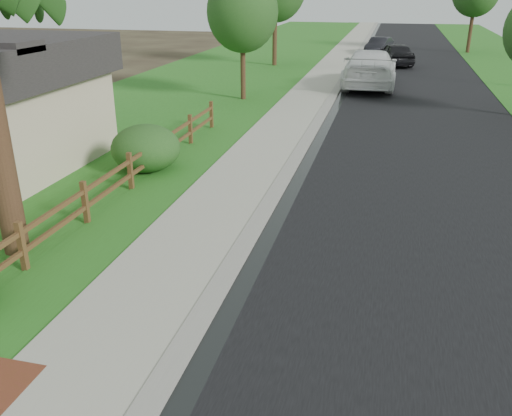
# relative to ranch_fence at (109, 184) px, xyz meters

# --- Properties ---
(ground) EXTENTS (120.00, 120.00, 0.00)m
(ground) POSITION_rel_ranch_fence_xyz_m (3.60, -6.40, -0.62)
(ground) COLOR #31261B
(road) EXTENTS (8.00, 90.00, 0.02)m
(road) POSITION_rel_ranch_fence_xyz_m (8.20, 28.60, -0.61)
(road) COLOR black
(road) RESTS_ON ground
(curb) EXTENTS (0.40, 90.00, 0.12)m
(curb) POSITION_rel_ranch_fence_xyz_m (4.00, 28.60, -0.56)
(curb) COLOR gray
(curb) RESTS_ON ground
(wet_gutter) EXTENTS (0.50, 90.00, 0.00)m
(wet_gutter) POSITION_rel_ranch_fence_xyz_m (4.35, 28.60, -0.60)
(wet_gutter) COLOR black
(wet_gutter) RESTS_ON road
(sidewalk) EXTENTS (2.20, 90.00, 0.10)m
(sidewalk) POSITION_rel_ranch_fence_xyz_m (2.70, 28.60, -0.57)
(sidewalk) COLOR #A4A08F
(sidewalk) RESTS_ON ground
(grass_strip) EXTENTS (1.60, 90.00, 0.06)m
(grass_strip) POSITION_rel_ranch_fence_xyz_m (0.80, 28.60, -0.59)
(grass_strip) COLOR #29601B
(grass_strip) RESTS_ON ground
(lawn_near) EXTENTS (9.00, 90.00, 0.04)m
(lawn_near) POSITION_rel_ranch_fence_xyz_m (-4.40, 28.60, -0.60)
(lawn_near) COLOR #29601B
(lawn_near) RESTS_ON ground
(ranch_fence) EXTENTS (0.12, 16.92, 1.10)m
(ranch_fence) POSITION_rel_ranch_fence_xyz_m (0.00, 0.00, 0.00)
(ranch_fence) COLOR #51331B
(ranch_fence) RESTS_ON ground
(white_suv) EXTENTS (2.92, 7.03, 2.03)m
(white_suv) POSITION_rel_ranch_fence_xyz_m (5.60, 19.44, 0.42)
(white_suv) COLOR white
(white_suv) RESTS_ON road
(dark_car_mid) EXTENTS (2.99, 4.96, 1.58)m
(dark_car_mid) POSITION_rel_ranch_fence_xyz_m (6.93, 28.76, 0.19)
(dark_car_mid) COLOR black
(dark_car_mid) RESTS_ON road
(dark_car_far) EXTENTS (2.28, 4.25, 1.33)m
(dark_car_far) POSITION_rel_ranch_fence_xyz_m (5.60, 35.01, 0.07)
(dark_car_far) COLOR black
(dark_car_far) RESTS_ON road
(shrub_c) EXTENTS (2.30, 2.30, 1.35)m
(shrub_c) POSITION_rel_ranch_fence_xyz_m (-0.30, 2.97, 0.06)
(shrub_c) COLOR #1C4A1A
(shrub_c) RESTS_ON ground
(shrub_d) EXTENTS (2.41, 2.41, 1.44)m
(shrub_d) POSITION_rel_ranch_fence_xyz_m (-0.30, 2.91, 0.10)
(shrub_d) COLOR #1C4A1A
(shrub_d) RESTS_ON ground
(tree_near_left) EXTENTS (3.38, 3.38, 5.99)m
(tree_near_left) POSITION_rel_ranch_fence_xyz_m (-0.30, 14.37, 3.50)
(tree_near_left) COLOR #3D2519
(tree_near_left) RESTS_ON ground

